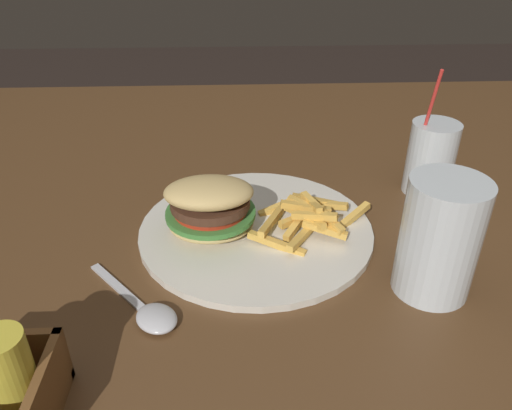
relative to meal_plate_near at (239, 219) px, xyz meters
name	(u,v)px	position (x,y,z in m)	size (l,w,h in m)	color
dining_table	(288,315)	(-0.06, 0.06, -0.12)	(1.64, 1.44, 0.70)	brown
meal_plate_near	(239,219)	(0.00, 0.00, 0.00)	(0.32, 0.32, 0.10)	silver
beer_glass	(439,240)	(-0.22, 0.12, 0.04)	(0.09, 0.09, 0.14)	silver
juice_glass	(430,160)	(-0.29, -0.11, 0.03)	(0.07, 0.07, 0.20)	silver
spoon	(152,315)	(0.10, 0.16, -0.02)	(0.13, 0.14, 0.01)	silver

